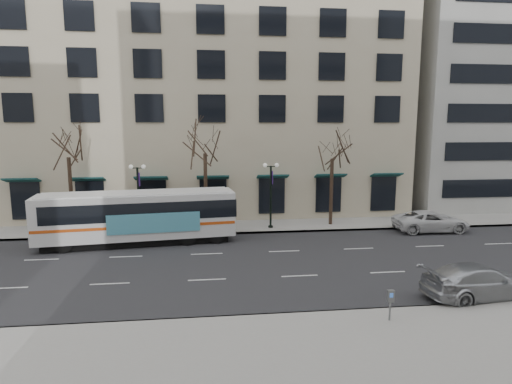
{
  "coord_description": "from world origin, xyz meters",
  "views": [
    {
      "loc": [
        0.06,
        -24.08,
        8.14
      ],
      "look_at": [
        3.1,
        1.86,
        4.0
      ],
      "focal_mm": 30.0,
      "sensor_mm": 36.0,
      "label": 1
    }
  ],
  "objects": [
    {
      "name": "building_hotel",
      "position": [
        -2.0,
        21.0,
        12.0
      ],
      "size": [
        40.0,
        20.0,
        24.0
      ],
      "primitive_type": "cube",
      "color": "tan",
      "rests_on": "ground"
    },
    {
      "name": "silver_car",
      "position": [
        12.82,
        -6.17,
        0.81
      ],
      "size": [
        5.79,
        2.83,
        1.62
      ],
      "primitive_type": "imported",
      "rotation": [
        0.0,
        0.0,
        1.67
      ],
      "color": "#ABADB2",
      "rests_on": "ground"
    },
    {
      "name": "lamp_post_right",
      "position": [
        5.01,
        8.2,
        2.94
      ],
      "size": [
        1.22,
        0.45,
        5.21
      ],
      "color": "black",
      "rests_on": "ground"
    },
    {
      "name": "ground",
      "position": [
        0.0,
        0.0,
        0.0
      ],
      "size": [
        160.0,
        160.0,
        0.0
      ],
      "primitive_type": "plane",
      "color": "black",
      "rests_on": "ground"
    },
    {
      "name": "building_office",
      "position": [
        32.0,
        21.0,
        17.5
      ],
      "size": [
        25.0,
        20.0,
        35.0
      ],
      "primitive_type": "cube",
      "color": "#999993",
      "rests_on": "ground"
    },
    {
      "name": "pay_station",
      "position": [
        7.46,
        -8.25,
        1.09
      ],
      "size": [
        0.29,
        0.2,
        1.3
      ],
      "rotation": [
        0.0,
        0.0,
        -0.06
      ],
      "color": "slate",
      "rests_on": "sidewalk_near"
    },
    {
      "name": "city_bus",
      "position": [
        -4.57,
        5.36,
        1.96
      ],
      "size": [
        13.44,
        4.34,
        3.58
      ],
      "rotation": [
        0.0,
        0.0,
        0.11
      ],
      "color": "silver",
      "rests_on": "ground"
    },
    {
      "name": "lamp_post_left",
      "position": [
        -4.99,
        8.2,
        2.94
      ],
      "size": [
        1.22,
        0.45,
        5.21
      ],
      "color": "black",
      "rests_on": "ground"
    },
    {
      "name": "white_pickup",
      "position": [
        17.16,
        6.2,
        0.79
      ],
      "size": [
        5.72,
        2.75,
        1.57
      ],
      "primitive_type": "imported",
      "rotation": [
        0.0,
        0.0,
        1.55
      ],
      "color": "silver",
      "rests_on": "ground"
    },
    {
      "name": "tree_far_right",
      "position": [
        10.0,
        8.8,
        6.42
      ],
      "size": [
        3.6,
        3.6,
        8.06
      ],
      "color": "black",
      "rests_on": "ground"
    },
    {
      "name": "sidewalk_far",
      "position": [
        5.0,
        9.0,
        0.07
      ],
      "size": [
        80.0,
        4.0,
        0.15
      ],
      "primitive_type": "cube",
      "color": "gray",
      "rests_on": "ground"
    },
    {
      "name": "tree_far_left",
      "position": [
        -10.0,
        8.8,
        6.7
      ],
      "size": [
        3.6,
        3.6,
        8.34
      ],
      "color": "black",
      "rests_on": "ground"
    },
    {
      "name": "tree_far_mid",
      "position": [
        0.0,
        8.8,
        6.91
      ],
      "size": [
        3.6,
        3.6,
        8.55
      ],
      "color": "black",
      "rests_on": "ground"
    }
  ]
}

